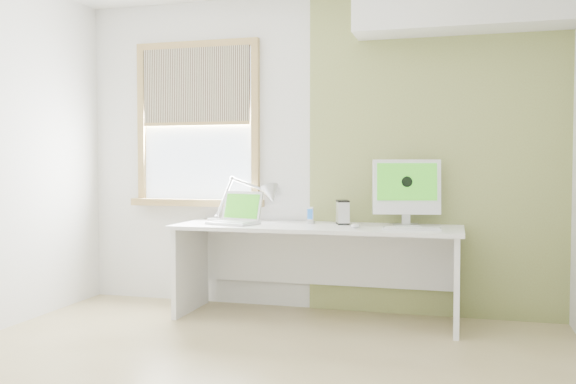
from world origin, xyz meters
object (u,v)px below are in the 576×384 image
(laptop, at_px, (237,216))
(external_drive, at_px, (343,212))
(desk, at_px, (318,250))
(imac, at_px, (406,189))
(desk_lamp, at_px, (261,197))

(laptop, distance_m, external_drive, 0.84)
(desk, bearing_deg, imac, 10.84)
(external_drive, bearing_deg, imac, 5.00)
(desk, xyz_separation_m, imac, (0.67, 0.13, 0.48))
(external_drive, bearing_deg, desk, -154.68)
(desk, bearing_deg, external_drive, 25.32)
(external_drive, relative_size, imac, 0.36)
(desk_lamp, xyz_separation_m, imac, (1.20, -0.07, 0.09))
(desk_lamp, height_order, external_drive, desk_lamp)
(external_drive, bearing_deg, desk_lamp, 171.13)
(desk, relative_size, external_drive, 11.66)
(external_drive, bearing_deg, laptop, -167.47)
(desk, height_order, desk_lamp, desk_lamp)
(desk, xyz_separation_m, external_drive, (0.18, 0.09, 0.29))
(laptop, bearing_deg, external_drive, 12.53)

